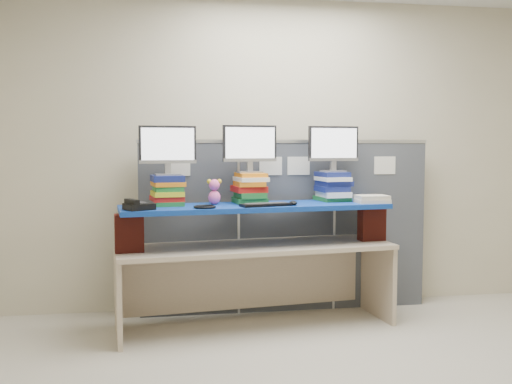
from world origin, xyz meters
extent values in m
cube|color=beige|center=(0.00, 0.00, 1.40)|extent=(5.00, 4.00, 2.80)
cube|color=#3F434A|center=(-0.87, 1.78, 0.75)|extent=(0.85, 0.05, 1.50)
cube|color=#3F434A|center=(0.00, 1.78, 0.75)|extent=(0.85, 0.05, 1.50)
cube|color=#3F434A|center=(0.87, 1.78, 0.75)|extent=(0.85, 0.05, 1.50)
cube|color=silver|center=(0.00, 1.78, 1.51)|extent=(2.60, 0.06, 0.03)
cube|color=white|center=(-0.95, 1.75, 1.30)|extent=(0.20, 0.00, 0.16)
cube|color=white|center=(-0.15, 1.75, 1.30)|extent=(0.20, 0.00, 0.16)
cube|color=white|center=(0.10, 1.75, 1.30)|extent=(0.20, 0.00, 0.16)
cube|color=white|center=(0.90, 1.75, 1.30)|extent=(0.20, 0.00, 0.16)
cube|color=#C0AB92|center=(-0.35, 1.36, 0.66)|extent=(2.28, 0.89, 0.04)
cube|color=#C0AB92|center=(-1.43, 1.24, 0.32)|extent=(0.10, 0.60, 0.64)
cube|color=#C0AB92|center=(0.74, 1.48, 0.32)|extent=(0.10, 0.60, 0.64)
cube|color=maroon|center=(-1.34, 1.20, 0.82)|extent=(0.22, 0.14, 0.29)
cube|color=maroon|center=(0.66, 1.42, 0.82)|extent=(0.22, 0.14, 0.29)
cube|color=navy|center=(-0.35, 1.36, 0.99)|extent=(2.20, 0.77, 0.04)
cube|color=#1E722F|center=(-1.04, 1.40, 1.02)|extent=(0.24, 0.28, 0.03)
cube|color=red|center=(-1.05, 1.41, 1.06)|extent=(0.28, 0.31, 0.04)
cube|color=yellow|center=(-1.05, 1.40, 1.10)|extent=(0.27, 0.30, 0.04)
cube|color=#1E722F|center=(-1.04, 1.41, 1.14)|extent=(0.25, 0.29, 0.04)
cube|color=orange|center=(-1.04, 1.41, 1.17)|extent=(0.28, 0.32, 0.04)
cube|color=navy|center=(-1.05, 1.41, 1.22)|extent=(0.27, 0.31, 0.05)
cube|color=#1E722F|center=(-0.38, 1.48, 1.03)|extent=(0.27, 0.31, 0.05)
cube|color=#1E722F|center=(-0.38, 1.46, 1.07)|extent=(0.24, 0.30, 0.05)
cube|color=red|center=(-0.39, 1.47, 1.12)|extent=(0.28, 0.30, 0.05)
cube|color=orange|center=(-0.38, 1.46, 1.17)|extent=(0.23, 0.30, 0.04)
cube|color=white|center=(-0.37, 1.47, 1.20)|extent=(0.27, 0.32, 0.03)
cube|color=orange|center=(-0.37, 1.48, 1.24)|extent=(0.25, 0.29, 0.03)
cube|color=#1E722F|center=(0.35, 1.57, 1.02)|extent=(0.27, 0.32, 0.04)
cube|color=white|center=(0.36, 1.54, 1.06)|extent=(0.24, 0.31, 0.05)
cube|color=navy|center=(0.35, 1.55, 1.11)|extent=(0.25, 0.29, 0.05)
cube|color=navy|center=(0.37, 1.56, 1.16)|extent=(0.28, 0.29, 0.04)
cube|color=white|center=(0.35, 1.55, 1.19)|extent=(0.26, 0.32, 0.03)
cube|color=navy|center=(0.35, 1.56, 1.23)|extent=(0.26, 0.30, 0.04)
cube|color=#939397|center=(-1.04, 1.40, 1.25)|extent=(0.21, 0.15, 0.01)
cube|color=#939397|center=(-1.04, 1.40, 1.30)|extent=(0.05, 0.04, 0.08)
cube|color=black|center=(-1.04, 1.40, 1.48)|extent=(0.45, 0.08, 0.29)
cube|color=white|center=(-1.04, 1.38, 1.48)|extent=(0.41, 0.05, 0.26)
cube|color=#939397|center=(-0.38, 1.47, 1.26)|extent=(0.21, 0.15, 0.01)
cube|color=#939397|center=(-0.38, 1.47, 1.31)|extent=(0.05, 0.04, 0.08)
cube|color=black|center=(-0.38, 1.47, 1.49)|extent=(0.45, 0.08, 0.29)
cube|color=white|center=(-0.38, 1.45, 1.49)|extent=(0.41, 0.05, 0.26)
cube|color=#939397|center=(0.36, 1.56, 1.26)|extent=(0.21, 0.15, 0.01)
cube|color=#939397|center=(0.36, 1.56, 1.31)|extent=(0.05, 0.04, 0.08)
cube|color=black|center=(0.36, 1.56, 1.49)|extent=(0.45, 0.08, 0.29)
cube|color=white|center=(0.36, 1.54, 1.49)|extent=(0.41, 0.05, 0.26)
cube|color=black|center=(-0.30, 1.20, 1.02)|extent=(0.42, 0.22, 0.02)
cube|color=#2C2B2E|center=(-0.30, 1.20, 1.03)|extent=(0.36, 0.17, 0.00)
ellipsoid|color=black|center=(-0.06, 1.25, 1.02)|extent=(0.10, 0.13, 0.04)
cube|color=black|center=(-1.26, 1.11, 1.03)|extent=(0.25, 0.24, 0.05)
cube|color=#2C2B2E|center=(-1.26, 1.11, 1.06)|extent=(0.13, 0.13, 0.01)
cube|color=black|center=(-1.31, 1.08, 1.07)|extent=(0.12, 0.17, 0.03)
torus|color=black|center=(-0.77, 1.15, 1.01)|extent=(0.22, 0.22, 0.02)
ellipsoid|color=pink|center=(-0.68, 1.42, 1.06)|extent=(0.10, 0.09, 0.11)
sphere|color=pink|center=(-0.68, 1.42, 1.16)|extent=(0.09, 0.09, 0.09)
sphere|color=gold|center=(-0.72, 1.42, 1.19)|extent=(0.04, 0.04, 0.04)
sphere|color=gold|center=(-0.64, 1.42, 1.19)|extent=(0.04, 0.04, 0.04)
cube|color=beige|center=(0.62, 1.33, 1.02)|extent=(0.26, 0.21, 0.03)
cube|color=beige|center=(0.62, 1.33, 1.05)|extent=(0.25, 0.20, 0.03)
camera|label=1|loc=(-1.09, -3.14, 1.46)|focal=40.00mm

